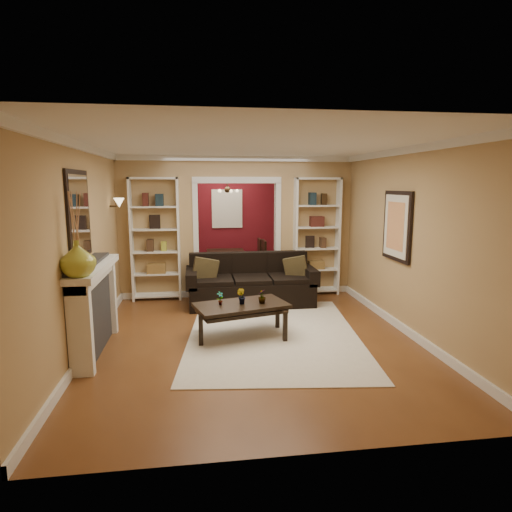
{
  "coord_description": "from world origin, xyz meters",
  "views": [
    {
      "loc": [
        -0.77,
        -7.08,
        2.18
      ],
      "look_at": [
        0.1,
        -0.8,
        1.11
      ],
      "focal_mm": 30.0,
      "sensor_mm": 36.0,
      "label": 1
    }
  ],
  "objects": [
    {
      "name": "floor",
      "position": [
        0.0,
        0.0,
        0.0
      ],
      "size": [
        8.0,
        8.0,
        0.0
      ],
      "primitive_type": "plane",
      "color": "brown",
      "rests_on": "ground"
    },
    {
      "name": "ceiling",
      "position": [
        0.0,
        0.0,
        2.7
      ],
      "size": [
        8.0,
        8.0,
        0.0
      ],
      "primitive_type": "plane",
      "rotation": [
        3.14,
        0.0,
        0.0
      ],
      "color": "white",
      "rests_on": "ground"
    },
    {
      "name": "wall_back",
      "position": [
        0.0,
        4.0,
        1.35
      ],
      "size": [
        8.0,
        0.0,
        8.0
      ],
      "primitive_type": "plane",
      "rotation": [
        1.57,
        0.0,
        0.0
      ],
      "color": "tan",
      "rests_on": "ground"
    },
    {
      "name": "wall_front",
      "position": [
        0.0,
        -4.0,
        1.35
      ],
      "size": [
        8.0,
        0.0,
        8.0
      ],
      "primitive_type": "plane",
      "rotation": [
        -1.57,
        0.0,
        0.0
      ],
      "color": "tan",
      "rests_on": "ground"
    },
    {
      "name": "wall_left",
      "position": [
        -2.25,
        0.0,
        1.35
      ],
      "size": [
        0.0,
        8.0,
        8.0
      ],
      "primitive_type": "plane",
      "rotation": [
        1.57,
        0.0,
        1.57
      ],
      "color": "tan",
      "rests_on": "ground"
    },
    {
      "name": "wall_right",
      "position": [
        2.25,
        0.0,
        1.35
      ],
      "size": [
        0.0,
        8.0,
        8.0
      ],
      "primitive_type": "plane",
      "rotation": [
        1.57,
        0.0,
        -1.57
      ],
      "color": "tan",
      "rests_on": "ground"
    },
    {
      "name": "partition_wall",
      "position": [
        0.0,
        1.2,
        1.35
      ],
      "size": [
        4.5,
        0.15,
        2.7
      ],
      "primitive_type": "cube",
      "color": "tan",
      "rests_on": "floor"
    },
    {
      "name": "red_back_panel",
      "position": [
        0.0,
        3.97,
        1.32
      ],
      "size": [
        4.44,
        0.04,
        2.64
      ],
      "primitive_type": "cube",
      "color": "maroon",
      "rests_on": "floor"
    },
    {
      "name": "dining_window",
      "position": [
        0.0,
        3.93,
        1.55
      ],
      "size": [
        0.78,
        0.03,
        0.98
      ],
      "primitive_type": "cube",
      "color": "#8CA5CC",
      "rests_on": "wall_back"
    },
    {
      "name": "area_rug",
      "position": [
        0.3,
        -1.18,
        0.01
      ],
      "size": [
        2.79,
        3.64,
        0.01
      ],
      "primitive_type": "cube",
      "rotation": [
        0.0,
        0.0,
        -0.11
      ],
      "color": "silver",
      "rests_on": "floor"
    },
    {
      "name": "sofa",
      "position": [
        0.18,
        0.45,
        0.46
      ],
      "size": [
        2.33,
        1.01,
        0.91
      ],
      "primitive_type": "cube",
      "color": "black",
      "rests_on": "floor"
    },
    {
      "name": "pillow_left",
      "position": [
        -0.65,
        0.43,
        0.66
      ],
      "size": [
        0.44,
        0.18,
        0.43
      ],
      "primitive_type": "cube",
      "rotation": [
        0.0,
        0.0,
        0.14
      ],
      "color": "#4E4121",
      "rests_on": "sofa"
    },
    {
      "name": "pillow_right",
      "position": [
        1.0,
        0.43,
        0.65
      ],
      "size": [
        0.42,
        0.25,
        0.41
      ],
      "primitive_type": "cube",
      "rotation": [
        0.0,
        0.0,
        -0.35
      ],
      "color": "#4E4121",
      "rests_on": "sofa"
    },
    {
      "name": "coffee_table",
      "position": [
        -0.17,
        -1.2,
        0.24
      ],
      "size": [
        1.42,
        1.01,
        0.49
      ],
      "primitive_type": "cube",
      "rotation": [
        0.0,
        0.0,
        0.27
      ],
      "color": "black",
      "rests_on": "floor"
    },
    {
      "name": "plant_left",
      "position": [
        -0.47,
        -1.2,
        0.58
      ],
      "size": [
        0.12,
        0.11,
        0.19
      ],
      "primitive_type": "imported",
      "rotation": [
        0.0,
        0.0,
        0.57
      ],
      "color": "#336626",
      "rests_on": "coffee_table"
    },
    {
      "name": "plant_center",
      "position": [
        -0.17,
        -1.2,
        0.6
      ],
      "size": [
        0.15,
        0.15,
        0.22
      ],
      "primitive_type": "imported",
      "rotation": [
        0.0,
        0.0,
        2.46
      ],
      "color": "#336626",
      "rests_on": "coffee_table"
    },
    {
      "name": "plant_right",
      "position": [
        0.13,
        -1.2,
        0.59
      ],
      "size": [
        0.15,
        0.15,
        0.2
      ],
      "primitive_type": "imported",
      "rotation": [
        0.0,
        0.0,
        4.28
      ],
      "color": "#336626",
      "rests_on": "coffee_table"
    },
    {
      "name": "bookshelf_left",
      "position": [
        -1.55,
        1.03,
        1.15
      ],
      "size": [
        0.9,
        0.3,
        2.3
      ],
      "primitive_type": "cube",
      "color": "white",
      "rests_on": "floor"
    },
    {
      "name": "bookshelf_right",
      "position": [
        1.55,
        1.03,
        1.15
      ],
      "size": [
        0.9,
        0.3,
        2.3
      ],
      "primitive_type": "cube",
      "color": "white",
      "rests_on": "floor"
    },
    {
      "name": "fireplace",
      "position": [
        -2.09,
        -1.5,
        0.58
      ],
      "size": [
        0.32,
        1.7,
        1.16
      ],
      "primitive_type": "cube",
      "color": "white",
      "rests_on": "floor"
    },
    {
      "name": "vase",
      "position": [
        -2.09,
        -2.2,
        1.36
      ],
      "size": [
        0.51,
        0.51,
        0.4
      ],
      "primitive_type": "imported",
      "rotation": [
        0.0,
        0.0,
        0.4
      ],
      "color": "#A8AE38",
      "rests_on": "fireplace"
    },
    {
      "name": "mirror",
      "position": [
        -2.23,
        -1.5,
        1.8
      ],
      "size": [
        0.03,
        0.95,
        1.1
      ],
      "primitive_type": "cube",
      "color": "silver",
      "rests_on": "wall_left"
    },
    {
      "name": "wall_sconce",
      "position": [
        -2.15,
        0.55,
        1.83
      ],
      "size": [
        0.18,
        0.18,
        0.22
      ],
      "primitive_type": "cube",
      "color": "#FFE0A5",
      "rests_on": "wall_left"
    },
    {
      "name": "framed_art",
      "position": [
        2.21,
        -1.0,
        1.55
      ],
      "size": [
        0.04,
        0.85,
        1.05
      ],
      "primitive_type": "cube",
      "color": "black",
      "rests_on": "wall_right"
    },
    {
      "name": "dining_table",
      "position": [
        -0.07,
        2.79,
        0.29
      ],
      "size": [
        1.63,
        0.91,
        0.57
      ],
      "primitive_type": "imported",
      "rotation": [
        0.0,
        0.0,
        1.57
      ],
      "color": "black",
      "rests_on": "floor"
    },
    {
      "name": "dining_chair_nw",
      "position": [
        -0.62,
        2.49,
        0.47
      ],
      "size": [
        0.62,
        0.62,
        0.94
      ],
      "primitive_type": "cube",
      "rotation": [
        0.0,
        0.0,
        1.14
      ],
      "color": "black",
      "rests_on": "floor"
    },
    {
      "name": "dining_chair_ne",
      "position": [
        0.48,
        2.49,
        0.47
      ],
      "size": [
        0.52,
        0.52,
        0.94
      ],
      "primitive_type": "cube",
      "rotation": [
        0.0,
        0.0,
        -1.72
      ],
      "color": "black",
      "rests_on": "floor"
    },
    {
      "name": "dining_chair_sw",
      "position": [
        -0.62,
        3.09,
        0.4
      ],
      "size": [
        0.51,
        0.51,
        0.79
      ],
      "primitive_type": "cube",
      "rotation": [
        0.0,
        0.0,
        1.94
      ],
      "color": "black",
      "rests_on": "floor"
    },
    {
      "name": "dining_chair_se",
      "position": [
        0.48,
        3.09,
        0.45
      ],
      "size": [
        0.55,
        0.55,
        0.89
      ],
      "primitive_type": "cube",
      "rotation": [
        0.0,
        0.0,
        -1.88
      ],
      "color": "black",
      "rests_on": "floor"
    },
    {
      "name": "chandelier",
      "position": [
        0.0,
        2.7,
        2.02
      ],
      "size": [
        0.5,
        0.5,
        0.3
      ],
      "primitive_type": "cube",
      "color": "#3B2C1B",
      "rests_on": "ceiling"
    }
  ]
}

